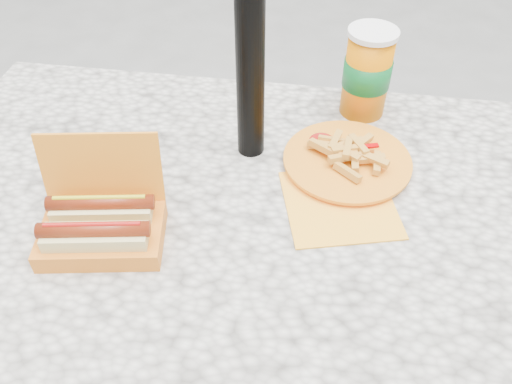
# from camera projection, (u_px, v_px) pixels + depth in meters

# --- Properties ---
(picnic_table) EXTENTS (1.20, 0.80, 0.75)m
(picnic_table) POSITION_uv_depth(u_px,v_px,m) (238.00, 249.00, 1.00)
(picnic_table) COLOR beige
(picnic_table) RESTS_ON ground
(hotdog_box) EXTENTS (0.21, 0.18, 0.16)m
(hotdog_box) POSITION_uv_depth(u_px,v_px,m) (101.00, 224.00, 0.85)
(hotdog_box) COLOR orange
(hotdog_box) RESTS_ON picnic_table
(fries_plate) EXTENTS (0.24, 0.34, 0.05)m
(fries_plate) POSITION_uv_depth(u_px,v_px,m) (346.00, 162.00, 0.99)
(fries_plate) COLOR #FFA728
(fries_plate) RESTS_ON picnic_table
(soda_cup) EXTENTS (0.10, 0.10, 0.18)m
(soda_cup) POSITION_uv_depth(u_px,v_px,m) (367.00, 73.00, 1.07)
(soda_cup) COLOR orange
(soda_cup) RESTS_ON picnic_table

